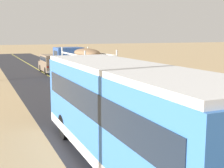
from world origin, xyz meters
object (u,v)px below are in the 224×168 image
Objects in this scene: livestock_truck at (75,61)px; boulder_near_shoulder at (143,73)px; car_far at (51,63)px; bus at (126,113)px.

livestock_truck reaches higher than boulder_near_shoulder.
livestock_truck is at bearing -83.71° from car_far.
car_far is at bearing 96.29° from livestock_truck.
boulder_near_shoulder is at bearing -36.92° from car_far.
livestock_truck is at bearing 78.09° from bus.
livestock_truck is 6.76m from car_far.
livestock_truck is at bearing -175.11° from boulder_near_shoulder.
car_far is at bearing 143.08° from boulder_near_shoulder.
car_far is 3.52× the size of boulder_near_shoulder.
boulder_near_shoulder is at bearing 4.89° from livestock_truck.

